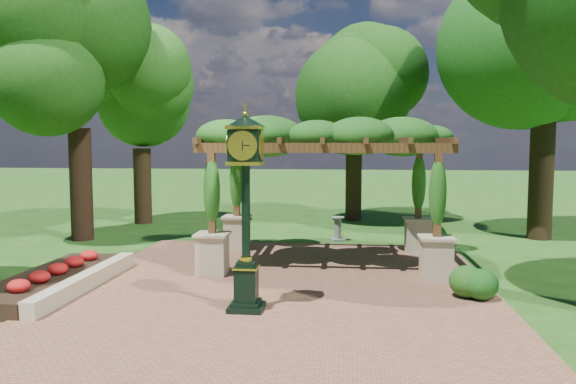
# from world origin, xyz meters

# --- Properties ---
(ground) EXTENTS (120.00, 120.00, 0.00)m
(ground) POSITION_xyz_m (0.00, 0.00, 0.00)
(ground) COLOR #1E4714
(ground) RESTS_ON ground
(brick_plaza) EXTENTS (10.00, 12.00, 0.04)m
(brick_plaza) POSITION_xyz_m (0.00, 1.00, 0.02)
(brick_plaza) COLOR brown
(brick_plaza) RESTS_ON ground
(border_wall) EXTENTS (0.35, 5.00, 0.40)m
(border_wall) POSITION_xyz_m (-4.60, 0.50, 0.20)
(border_wall) COLOR #C6B793
(border_wall) RESTS_ON ground
(flower_bed) EXTENTS (1.50, 5.00, 0.36)m
(flower_bed) POSITION_xyz_m (-5.50, 0.50, 0.18)
(flower_bed) COLOR red
(flower_bed) RESTS_ON ground
(pedestal_clock) EXTENTS (0.80, 0.80, 4.08)m
(pedestal_clock) POSITION_xyz_m (-0.50, -0.80, 2.44)
(pedestal_clock) COLOR black
(pedestal_clock) RESTS_ON brick_plaza
(pergola) EXTENTS (6.73, 4.29, 4.19)m
(pergola) POSITION_xyz_m (0.89, 3.98, 3.44)
(pergola) COLOR beige
(pergola) RESTS_ON brick_plaza
(sundial) EXTENTS (0.61, 0.61, 0.86)m
(sundial) POSITION_xyz_m (1.19, 7.81, 0.38)
(sundial) COLOR gray
(sundial) RESTS_ON ground
(shrub_front) EXTENTS (0.98, 0.98, 0.68)m
(shrub_front) POSITION_xyz_m (4.49, 0.52, 0.38)
(shrub_front) COLOR #1A5418
(shrub_front) RESTS_ON brick_plaza
(shrub_mid) EXTENTS (1.05, 1.05, 0.71)m
(shrub_mid) POSITION_xyz_m (4.23, 0.68, 0.40)
(shrub_mid) COLOR #215718
(shrub_mid) RESTS_ON brick_plaza
(shrub_back) EXTENTS (1.08, 1.08, 0.87)m
(shrub_back) POSITION_xyz_m (4.23, 6.17, 0.47)
(shrub_back) COLOR #2A5819
(shrub_back) RESTS_ON brick_plaza
(tree_west_near) EXTENTS (4.47, 4.47, 10.29)m
(tree_west_near) POSITION_xyz_m (-7.93, 7.03, 7.04)
(tree_west_near) COLOR black
(tree_west_near) RESTS_ON ground
(tree_west_far) EXTENTS (4.08, 4.08, 8.34)m
(tree_west_far) POSITION_xyz_m (-7.28, 11.29, 5.70)
(tree_west_far) COLOR #332113
(tree_west_far) RESTS_ON ground
(tree_north) EXTENTS (4.50, 4.50, 7.96)m
(tree_north) POSITION_xyz_m (1.77, 13.24, 5.46)
(tree_north) COLOR black
(tree_north) RESTS_ON ground
(tree_east_far) EXTENTS (5.50, 5.50, 11.94)m
(tree_east_far) POSITION_xyz_m (8.44, 9.04, 8.20)
(tree_east_far) COLOR black
(tree_east_far) RESTS_ON ground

